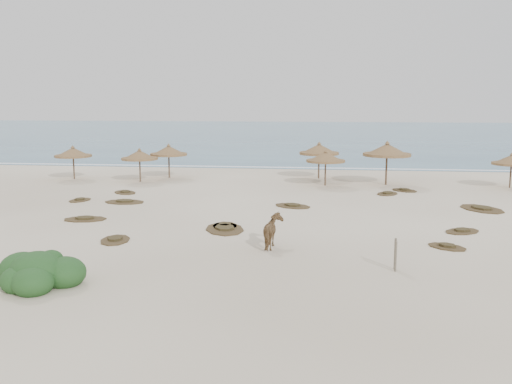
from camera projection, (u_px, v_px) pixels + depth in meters
ground at (253, 236)px, 26.18m from camera, size 160.00×160.00×0.00m
ocean at (306, 134)px, 99.64m from camera, size 200.00×100.00×0.01m
foam_line at (289, 168)px, 51.64m from camera, size 70.00×0.60×0.01m
palapa_0 at (73, 153)px, 44.19m from camera, size 3.47×3.47×2.65m
palapa_1 at (140, 156)px, 42.80m from camera, size 3.60×3.60×2.56m
palapa_2 at (169, 151)px, 44.88m from camera, size 3.62×3.62×2.72m
palapa_3 at (319, 150)px, 44.50m from camera, size 3.96×3.96×2.90m
palapa_4 at (326, 158)px, 40.89m from camera, size 3.18×3.18×2.62m
palapa_5 at (387, 151)px, 41.19m from camera, size 3.99×3.99×3.22m
palapa_6 at (512, 160)px, 39.84m from camera, size 3.17×3.17×2.51m
horse at (273, 231)px, 24.00m from camera, size 0.78×1.70×1.43m
fence_post_near at (395, 254)px, 21.04m from camera, size 0.09×0.09×1.18m
fence_post_far at (396, 257)px, 20.78m from camera, size 0.10×0.10×1.12m
bush at (38, 273)px, 19.21m from camera, size 3.07×2.71×1.38m
scrub_0 at (85, 219)px, 29.66m from camera, size 2.43×1.78×0.16m
scrub_1 at (125, 202)px, 34.55m from camera, size 2.57×1.77×0.16m
scrub_2 at (225, 226)px, 28.06m from camera, size 1.48×2.05×0.16m
scrub_3 at (293, 206)px, 33.26m from camera, size 2.70×2.41×0.16m
scrub_4 at (462, 231)px, 26.97m from camera, size 2.21×2.07×0.16m
scrub_5 at (482, 209)px, 32.39m from camera, size 3.01×3.49×0.16m
scrub_6 at (125, 192)px, 37.98m from camera, size 2.25×2.29×0.16m
scrub_7 at (387, 193)px, 37.52m from camera, size 1.94×2.24×0.16m
scrub_8 at (80, 200)px, 35.15m from camera, size 1.44×1.87×0.16m
scrub_9 at (225, 229)px, 27.44m from camera, size 2.57×3.22×0.16m
scrub_10 at (404, 190)px, 38.84m from camera, size 2.19×2.20×0.16m
scrub_11 at (115, 240)px, 25.31m from camera, size 1.59×2.15×0.16m
scrub_12 at (447, 246)px, 24.15m from camera, size 2.00×1.91×0.16m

